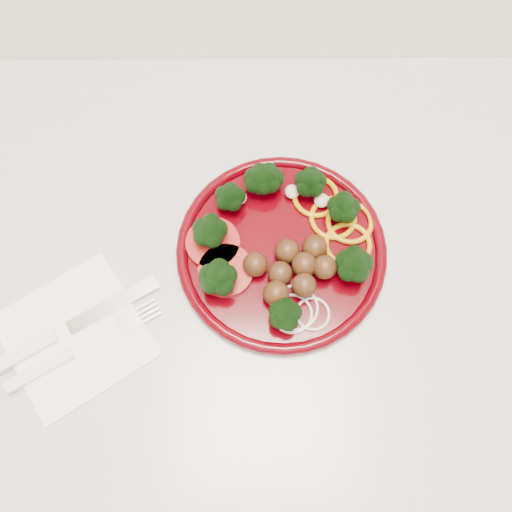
{
  "coord_description": "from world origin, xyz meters",
  "views": [
    {
      "loc": [
        0.07,
        1.48,
        1.54
      ],
      "look_at": [
        0.08,
        1.71,
        0.92
      ],
      "focal_mm": 40.0,
      "sensor_mm": 36.0,
      "label": 1
    }
  ],
  "objects_px": {
    "knife": "(51,338)",
    "fork": "(58,360)",
    "plate": "(281,245)",
    "napkin": "(75,336)"
  },
  "relations": [
    {
      "from": "plate",
      "to": "knife",
      "type": "distance_m",
      "value": 0.28
    },
    {
      "from": "napkin",
      "to": "knife",
      "type": "bearing_deg",
      "value": -172.28
    },
    {
      "from": "plate",
      "to": "fork",
      "type": "height_order",
      "value": "plate"
    },
    {
      "from": "plate",
      "to": "knife",
      "type": "relative_size",
      "value": 1.31
    },
    {
      "from": "knife",
      "to": "fork",
      "type": "height_order",
      "value": "knife"
    },
    {
      "from": "plate",
      "to": "napkin",
      "type": "height_order",
      "value": "plate"
    },
    {
      "from": "plate",
      "to": "fork",
      "type": "xyz_separation_m",
      "value": [
        -0.25,
        -0.13,
        -0.01
      ]
    },
    {
      "from": "napkin",
      "to": "fork",
      "type": "distance_m",
      "value": 0.03
    },
    {
      "from": "knife",
      "to": "fork",
      "type": "xyz_separation_m",
      "value": [
        0.01,
        -0.03,
        -0.0
      ]
    },
    {
      "from": "plate",
      "to": "fork",
      "type": "relative_size",
      "value": 1.48
    }
  ]
}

